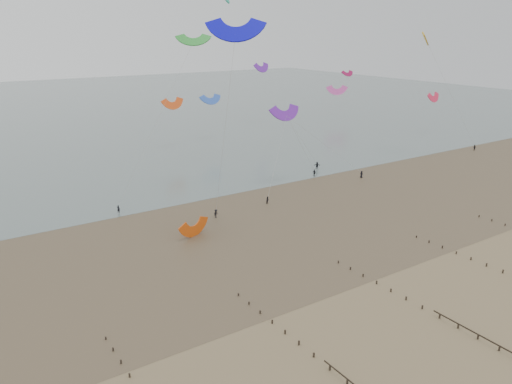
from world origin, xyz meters
TOP-DOWN VIEW (x-y plane):
  - ground at (0.00, 0.00)m, footprint 500.00×500.00m
  - sea_and_shore at (-4.08, 34.40)m, footprint 500.00×665.00m
  - kitesurfer_lead at (-16.81, 52.33)m, footprint 0.68×0.67m
  - kitesurfers at (28.93, 47.97)m, footprint 130.43×17.64m
  - grounded_kite at (-9.62, 33.75)m, footprint 6.98×6.18m
  - kites_airborne at (-7.72, 85.50)m, footprint 236.65×112.43m

SIDE VIEW (x-z plane):
  - ground at x=0.00m, z-range 0.00..0.00m
  - grounded_kite at x=-9.62m, z-range -1.60..1.60m
  - sea_and_shore at x=-4.08m, z-range -0.01..0.02m
  - kitesurfer_lead at x=-16.81m, z-range 0.00..1.59m
  - kitesurfers at x=28.93m, z-range -0.07..1.82m
  - kites_airborne at x=-7.72m, z-range 4.15..41.41m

